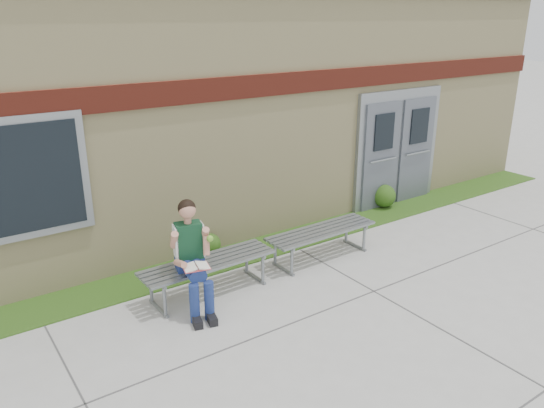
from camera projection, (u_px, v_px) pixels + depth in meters
ground at (345, 331)px, 6.49m from camera, size 80.00×80.00×0.00m
grass_strip at (235, 255)px, 8.50m from camera, size 16.00×0.80×0.02m
school_building at (144, 98)px, 10.41m from camera, size 16.20×6.22×4.20m
bench_left at (208, 268)px, 7.24m from camera, size 1.91×0.57×0.49m
bench_right at (321, 236)px, 8.31m from camera, size 1.87×0.55×0.48m
girl at (192, 255)px, 6.77m from camera, size 0.54×0.92×1.46m
shrub_mid at (210, 244)px, 8.46m from camera, size 0.35×0.35×0.35m
shrub_east at (384, 196)px, 10.54m from camera, size 0.46×0.46×0.46m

